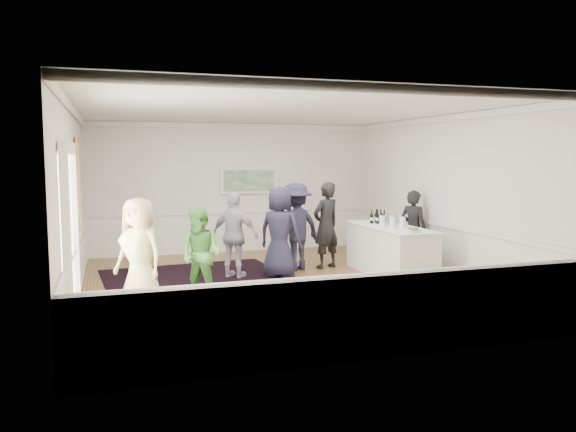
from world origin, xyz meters
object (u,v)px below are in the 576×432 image
object	(u,v)px
serving_table	(390,250)
guest_navy	(280,232)
bartender	(413,229)
ice_bucket	(389,219)
guest_tan	(139,254)
guest_dark_a	(296,227)
guest_dark_b	(326,225)
guest_lilac	(235,235)
guest_green	(201,254)
nut_bowl	(413,230)

from	to	relation	value
serving_table	guest_navy	world-z (taller)	guest_navy
bartender	ice_bucket	size ratio (longest dim) A/B	6.43
guest_tan	guest_dark_a	xyz separation A→B (m)	(3.28, 2.23, 0.04)
guest_dark_a	serving_table	bearing A→B (deg)	127.50
guest_dark_a	ice_bucket	distance (m)	1.93
guest_dark_b	guest_lilac	bearing A→B (deg)	-10.88
bartender	guest_lilac	distance (m)	3.83
guest_green	guest_tan	bearing A→B (deg)	-124.58
guest_tan	guest_dark_a	world-z (taller)	guest_dark_a
guest_lilac	ice_bucket	xyz separation A→B (m)	(3.12, -0.43, 0.25)
guest_dark_b	nut_bowl	world-z (taller)	guest_dark_b
guest_lilac	guest_green	bearing A→B (deg)	99.69
guest_dark_b	ice_bucket	bearing A→B (deg)	119.95
guest_lilac	guest_navy	world-z (taller)	guest_navy
serving_table	guest_tan	bearing A→B (deg)	-166.44
serving_table	guest_dark_b	distance (m)	1.49
guest_green	guest_navy	xyz separation A→B (m)	(1.76, 1.31, 0.13)
guest_green	nut_bowl	world-z (taller)	guest_green
bartender	guest_lilac	world-z (taller)	guest_lilac
guest_green	guest_lilac	distance (m)	1.79
guest_tan	guest_dark_b	world-z (taller)	guest_dark_b
serving_table	guest_lilac	world-z (taller)	guest_lilac
guest_green	bartender	bearing A→B (deg)	54.47
guest_tan	nut_bowl	bearing A→B (deg)	48.24
guest_tan	guest_lilac	world-z (taller)	guest_tan
serving_table	guest_tan	world-z (taller)	guest_tan
guest_green	ice_bucket	world-z (taller)	guest_green
guest_green	ice_bucket	size ratio (longest dim) A/B	5.91
guest_dark_a	nut_bowl	bearing A→B (deg)	109.30
guest_dark_a	guest_dark_b	size ratio (longest dim) A/B	0.99
serving_table	bartender	xyz separation A→B (m)	(0.78, 0.44, 0.34)
guest_dark_a	guest_navy	bearing A→B (deg)	28.86
nut_bowl	guest_lilac	bearing A→B (deg)	152.56
bartender	guest_dark_a	size ratio (longest dim) A/B	0.91
serving_table	guest_dark_a	world-z (taller)	guest_dark_a
guest_navy	ice_bucket	bearing A→B (deg)	-142.70
serving_table	ice_bucket	size ratio (longest dim) A/B	9.33
nut_bowl	serving_table	bearing A→B (deg)	88.49
guest_tan	guest_dark_b	size ratio (longest dim) A/B	0.95
guest_tan	ice_bucket	xyz separation A→B (m)	(5.02, 1.41, 0.22)
serving_table	guest_navy	bearing A→B (deg)	169.31
serving_table	nut_bowl	xyz separation A→B (m)	(-0.02, -0.93, 0.53)
guest_lilac	guest_dark_b	xyz separation A→B (m)	(2.07, 0.40, 0.07)
guest_tan	guest_green	size ratio (longest dim) A/B	1.14
serving_table	guest_lilac	bearing A→B (deg)	168.07
bartender	guest_navy	world-z (taller)	guest_navy
guest_green	nut_bowl	size ratio (longest dim) A/B	6.10
guest_lilac	guest_dark_b	size ratio (longest dim) A/B	0.92
serving_table	guest_green	xyz separation A→B (m)	(-3.95, -0.89, 0.27)
guest_tan	guest_dark_b	bearing A→B (deg)	74.55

